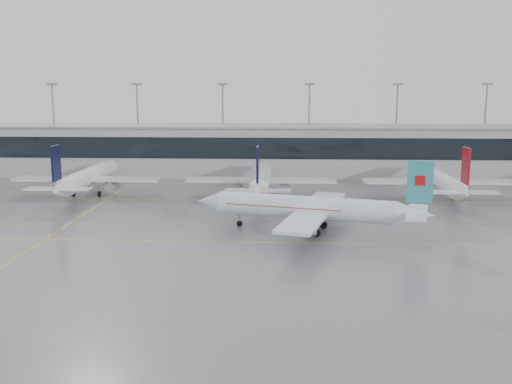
{
  "coord_description": "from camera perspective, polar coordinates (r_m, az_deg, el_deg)",
  "views": [
    {
      "loc": [
        4.06,
        -78.13,
        21.77
      ],
      "look_at": [
        0.0,
        12.0,
        5.0
      ],
      "focal_mm": 40.0,
      "sensor_mm": 36.0,
      "label": 1
    }
  ],
  "objects": [
    {
      "name": "terminal",
      "position": [
        141.07,
        0.92,
        4.11
      ],
      "size": [
        180.0,
        15.0,
        12.0
      ],
      "primitive_type": "cube",
      "color": "#A4A4A8",
      "rests_on": "ground"
    },
    {
      "name": "taxi_line_north",
      "position": [
        110.37,
        0.42,
        -0.84
      ],
      "size": [
        120.0,
        0.25,
        0.01
      ],
      "primitive_type": "cube",
      "color": "gold",
      "rests_on": "ground"
    },
    {
      "name": "parked_jet_b",
      "position": [
        119.81,
        -16.49,
        1.43
      ],
      "size": [
        29.64,
        36.96,
        11.72
      ],
      "rotation": [
        0.0,
        0.0,
        1.57
      ],
      "color": "silver",
      "rests_on": "ground"
    },
    {
      "name": "parked_jet_d",
      "position": [
        117.41,
        17.83,
        1.17
      ],
      "size": [
        29.64,
        36.96,
        11.72
      ],
      "rotation": [
        0.0,
        0.0,
        1.57
      ],
      "color": "silver",
      "rests_on": "ground"
    },
    {
      "name": "taxi_line_cross",
      "position": [
        101.52,
        -17.1,
        -2.32
      ],
      "size": [
        0.25,
        60.0,
        0.01
      ],
      "primitive_type": "cube",
      "color": "gold",
      "rests_on": "ground"
    },
    {
      "name": "light_masts",
      "position": [
        146.43,
        0.99,
        7.23
      ],
      "size": [
        156.4,
        1.0,
        22.6
      ],
      "color": "gray",
      "rests_on": "ground"
    },
    {
      "name": "taxi_line_main",
      "position": [
        81.2,
        -0.38,
        -5.02
      ],
      "size": [
        120.0,
        0.25,
        0.01
      ],
      "primitive_type": "cube",
      "color": "gold",
      "rests_on": "ground"
    },
    {
      "name": "parked_jet_c",
      "position": [
        113.34,
        0.49,
        1.36
      ],
      "size": [
        29.64,
        36.96,
        11.72
      ],
      "rotation": [
        0.0,
        0.0,
        1.57
      ],
      "color": "silver",
      "rests_on": "ground"
    },
    {
      "name": "terminal_glass",
      "position": [
        133.4,
        0.82,
        4.39
      ],
      "size": [
        180.0,
        0.2,
        5.0
      ],
      "primitive_type": "cube",
      "color": "black",
      "rests_on": "ground"
    },
    {
      "name": "ground",
      "position": [
        81.2,
        -0.38,
        -5.02
      ],
      "size": [
        320.0,
        320.0,
        0.0
      ],
      "primitive_type": "plane",
      "color": "slate",
      "rests_on": "ground"
    },
    {
      "name": "terminal_roof",
      "position": [
        140.51,
        0.92,
        6.62
      ],
      "size": [
        182.0,
        16.0,
        0.4
      ],
      "primitive_type": "cube",
      "color": "gray",
      "rests_on": "ground"
    },
    {
      "name": "air_canada_jet",
      "position": [
        86.25,
        5.7,
        -1.65
      ],
      "size": [
        36.12,
        29.39,
        11.5
      ],
      "rotation": [
        0.0,
        0.0,
        2.88
      ],
      "color": "white",
      "rests_on": "ground"
    }
  ]
}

